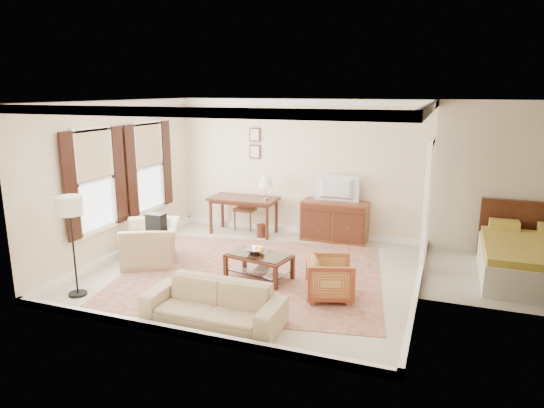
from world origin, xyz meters
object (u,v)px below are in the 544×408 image
Objects in this scene: writing_desk at (243,202)px; tv at (336,180)px; sideboard at (335,221)px; sofa at (213,297)px; striped_armchair at (330,276)px; club_armchair at (152,236)px; coffee_table at (259,260)px.

tv is (1.99, 0.16, 0.59)m from writing_desk.
writing_desk is 2.01m from sideboard.
sideboard is (1.99, 0.18, -0.28)m from writing_desk.
sofa is (-0.69, -4.18, -0.05)m from sideboard.
club_armchair reaches higher than striped_armchair.
tv is 4.32m from sofa.
sideboard reaches higher than sofa.
writing_desk is 4.23m from sofa.
sideboard reaches higher than coffee_table.
striped_armchair is (0.60, -2.84, -0.93)m from tv.
tv is (0.00, -0.02, 0.86)m from sideboard.
writing_desk is 1.65× the size of tv.
tv reaches higher than coffee_table.
tv is 2.75m from coffee_table.
writing_desk is 1.31× the size of club_armchair.
striped_armchair is 1.84m from sofa.
striped_armchair is at bearing -46.12° from writing_desk.
sideboard is 4.24m from sofa.
sideboard is at bearing 104.09° from club_armchair.
tv reaches higher than club_armchair.
coffee_table is (-0.69, -2.49, -0.95)m from tv.
sofa is at bearing -72.04° from writing_desk.
coffee_table is 1.33m from striped_armchair.
writing_desk is at bearing -174.93° from sideboard.
striped_armchair is at bearing 101.86° from tv.
tv reaches higher than sideboard.
club_armchair is at bearing 40.60° from tv.
club_armchair is at bearing -139.17° from sideboard.
tv is at bearing 103.86° from club_armchair.
club_armchair is at bearing 177.94° from coffee_table.
sideboard is at bearing 74.61° from coffee_table.
tv reaches higher than sofa.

